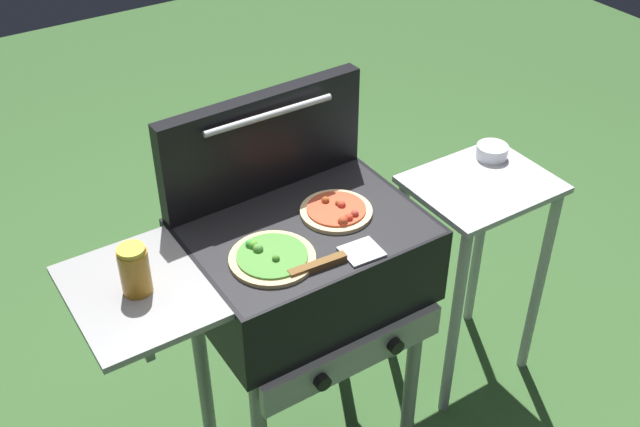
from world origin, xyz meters
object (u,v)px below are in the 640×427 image
object	(u,v)px
sauce_jar	(135,270)
prep_table	(474,241)
grill	(302,269)
topping_bowl_near	(492,152)
spatula	(336,260)
pizza_veggie	(271,257)
pizza_pepperoni	(338,212)

from	to	relation	value
sauce_jar	prep_table	size ratio (longest dim) A/B	0.16
grill	topping_bowl_near	bearing A→B (deg)	6.98
spatula	pizza_veggie	bearing A→B (deg)	144.34
prep_table	spatula	bearing A→B (deg)	-165.44
pizza_veggie	spatula	size ratio (longest dim) A/B	0.85
grill	sauce_jar	xyz separation A→B (m)	(-0.46, -0.00, 0.21)
grill	pizza_pepperoni	world-z (taller)	pizza_pepperoni
sauce_jar	topping_bowl_near	bearing A→B (deg)	4.46
pizza_veggie	topping_bowl_near	world-z (taller)	pizza_veggie
prep_table	topping_bowl_near	distance (m)	0.30
topping_bowl_near	grill	bearing A→B (deg)	-173.02
spatula	prep_table	xyz separation A→B (m)	(0.67, 0.18, -0.34)
grill	pizza_pepperoni	xyz separation A→B (m)	(0.12, -0.00, 0.15)
sauce_jar	spatula	world-z (taller)	sauce_jar
grill	pizza_veggie	bearing A→B (deg)	-151.01
pizza_veggie	topping_bowl_near	bearing A→B (deg)	10.46
grill	pizza_veggie	xyz separation A→B (m)	(-0.13, -0.07, 0.15)
grill	pizza_pepperoni	distance (m)	0.19
grill	prep_table	xyz separation A→B (m)	(0.67, 0.00, -0.19)
grill	pizza_pepperoni	size ratio (longest dim) A/B	4.78
pizza_pepperoni	sauce_jar	xyz separation A→B (m)	(-0.58, 0.00, 0.06)
pizza_veggie	prep_table	world-z (taller)	pizza_veggie
pizza_pepperoni	spatula	size ratio (longest dim) A/B	0.76
sauce_jar	spatula	distance (m)	0.50
pizza_pepperoni	sauce_jar	size ratio (longest dim) A/B	1.52
grill	topping_bowl_near	size ratio (longest dim) A/B	9.27
grill	topping_bowl_near	xyz separation A→B (m)	(0.80, 0.10, 0.07)
spatula	prep_table	distance (m)	0.77
pizza_pepperoni	prep_table	size ratio (longest dim) A/B	0.25
pizza_pepperoni	spatula	world-z (taller)	pizza_pepperoni
grill	prep_table	bearing A→B (deg)	0.37
grill	pizza_veggie	size ratio (longest dim) A/B	4.31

